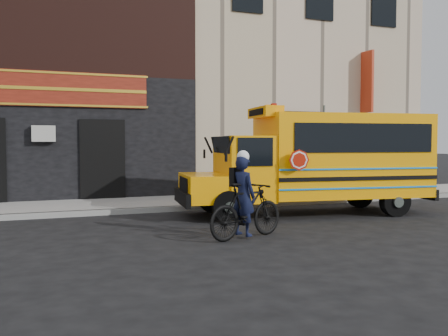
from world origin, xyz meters
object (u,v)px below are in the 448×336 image
sign_pole (324,150)px  cyclist (243,198)px  bicycle (247,210)px  school_bus (319,159)px

sign_pole → cyclist: 6.49m
cyclist → bicycle: bearing=-172.1°
school_bus → cyclist: 4.21m
bicycle → cyclist: bearing=14.3°
school_bus → cyclist: school_bus is taller
sign_pole → cyclist: size_ratio=1.91×
bicycle → cyclist: 0.27m
sign_pole → bicycle: size_ratio=1.64×
school_bus → sign_pole: bearing=54.6°
bicycle → sign_pole: bearing=-65.0°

